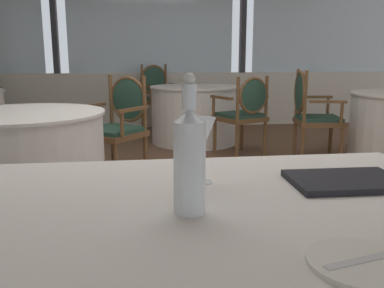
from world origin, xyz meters
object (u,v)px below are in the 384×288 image
side_plate (362,263)px  dining_chair_0_1 (310,109)px  water_bottle (189,158)px  dining_chair_3_0 (245,110)px  dining_chair_2_1 (120,120)px  wine_glass (202,136)px  menu_book (346,181)px  dining_chair_3_1 (158,92)px

side_plate → dining_chair_0_1: 3.83m
side_plate → water_bottle: 0.45m
dining_chair_0_1 → side_plate: bearing=-102.1°
dining_chair_3_0 → side_plate: bearing=143.2°
water_bottle → dining_chair_2_1: 2.83m
water_bottle → dining_chair_0_1: 3.68m
water_bottle → wine_glass: size_ratio=1.71×
dining_chair_0_1 → dining_chair_2_1: dining_chair_0_1 is taller
side_plate → menu_book: (0.22, 0.48, 0.01)m
wine_glass → side_plate: bearing=-68.3°
side_plate → dining_chair_2_1: (-0.58, 3.11, -0.19)m
menu_book → dining_chair_0_1: (1.20, 3.07, -0.18)m
menu_book → dining_chair_0_1: 3.30m
dining_chair_0_1 → dining_chair_3_0: dining_chair_0_1 is taller
side_plate → water_bottle: (-0.29, 0.31, 0.14)m
dining_chair_3_0 → menu_book: bearing=145.2°
menu_book → dining_chair_2_1: dining_chair_2_1 is taller
side_plate → dining_chair_2_1: 3.17m
dining_chair_3_0 → dining_chair_0_1: bearing=-133.4°
dining_chair_3_1 → menu_book: bearing=-21.9°
dining_chair_3_1 → dining_chair_3_0: bearing=0.0°
side_plate → menu_book: size_ratio=0.62×
dining_chair_3_0 → dining_chair_3_1: 2.01m
dining_chair_2_1 → dining_chair_3_1: (0.46, 2.47, 0.03)m
wine_glass → dining_chair_2_1: (-0.36, 2.55, -0.33)m
dining_chair_3_1 → dining_chair_0_1: bearing=11.5°
dining_chair_0_1 → dining_chair_2_1: bearing=-157.8°
dining_chair_2_1 → water_bottle: bearing=45.5°
side_plate → wine_glass: 0.62m
wine_glass → dining_chair_3_0: wine_glass is taller
menu_book → dining_chair_3_0: size_ratio=0.37×
water_bottle → wine_glass: water_bottle is taller
side_plate → dining_chair_3_1: dining_chair_3_1 is taller
dining_chair_3_1 → dining_chair_2_1: bearing=-36.2°
side_plate → dining_chair_2_1: size_ratio=0.22×
side_plate → dining_chair_3_0: 3.85m
side_plate → water_bottle: size_ratio=0.60×
menu_book → dining_chair_3_0: 3.33m
water_bottle → dining_chair_3_1: (0.17, 5.27, -0.29)m
side_plate → wine_glass: (-0.22, 0.56, 0.14)m
side_plate → water_bottle: water_bottle is taller
menu_book → wine_glass: bearing=171.8°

